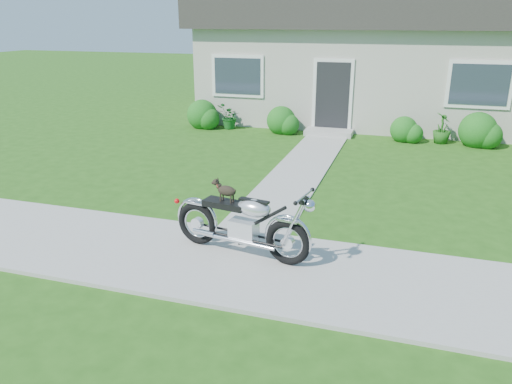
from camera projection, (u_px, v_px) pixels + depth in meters
The scene contains 8 objects.
ground at pixel (331, 278), 6.75m from camera, with size 80.00×80.00×0.00m, color #235114.
sidewalk at pixel (331, 276), 6.75m from camera, with size 24.00×2.20×0.04m, color #9E9B93.
walkway at pixel (303, 167), 11.67m from camera, with size 1.20×8.00×0.03m, color #9E9B93.
house at pixel (393, 54), 16.84m from camera, with size 12.60×7.03×4.50m.
shrub_row at pixel (397, 126), 14.14m from camera, with size 11.47×1.06×1.06m.
potted_plant_left at pixel (229, 117), 15.64m from camera, with size 0.69×0.60×0.77m, color #15511A.
potted_plant_right at pixel (442, 128), 13.84m from camera, with size 0.48×0.48×0.86m, color #205A18.
motorcycle_with_dog at pixel (243, 223), 7.18m from camera, with size 2.21×0.70×1.09m.
Camera 1 is at (0.83, -6.02, 3.33)m, focal length 35.00 mm.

